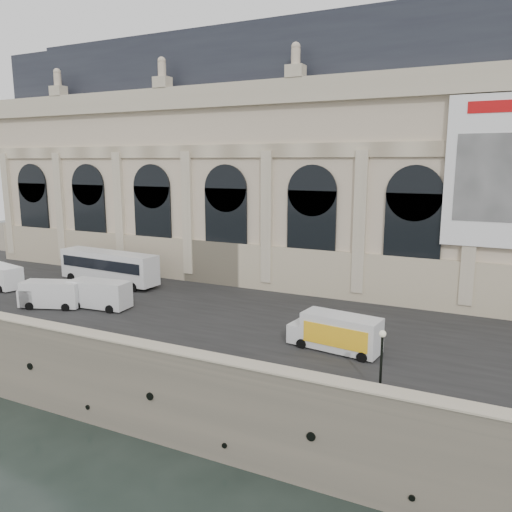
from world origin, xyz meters
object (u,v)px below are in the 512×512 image
(box_truck, at_px, (336,333))
(van_a, at_px, (1,276))
(bus_left, at_px, (109,266))
(van_c, at_px, (97,294))
(lamp_right, at_px, (381,363))
(van_b, at_px, (49,294))

(box_truck, bearing_deg, van_a, 177.17)
(bus_left, distance_m, van_c, 9.53)
(box_truck, bearing_deg, bus_left, 163.98)
(van_a, bearing_deg, lamp_right, -10.12)
(lamp_right, bearing_deg, bus_left, 157.13)
(bus_left, relative_size, van_c, 2.08)
(bus_left, bearing_deg, box_truck, -16.02)
(box_truck, bearing_deg, van_c, 178.40)
(lamp_right, bearing_deg, van_c, 167.06)
(lamp_right, bearing_deg, van_a, 169.88)
(van_a, relative_size, box_truck, 0.86)
(van_a, xyz_separation_m, van_c, (15.28, -1.27, 0.06))
(van_c, relative_size, lamp_right, 1.53)
(box_truck, height_order, lamp_right, lamp_right)
(van_b, relative_size, box_truck, 0.87)
(van_b, bearing_deg, box_truck, 2.54)
(box_truck, bearing_deg, van_b, -177.46)
(bus_left, bearing_deg, van_c, -54.83)
(van_b, bearing_deg, bus_left, 97.22)
(van_c, distance_m, lamp_right, 29.20)
(bus_left, relative_size, box_truck, 1.82)
(van_a, distance_m, van_c, 15.33)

